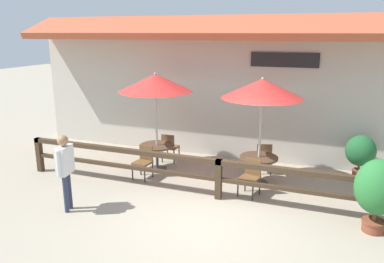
# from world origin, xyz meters

# --- Properties ---
(ground_plane) EXTENTS (60.00, 60.00, 0.00)m
(ground_plane) POSITION_xyz_m (0.00, 0.00, 0.00)
(ground_plane) COLOR #9E937F
(building_facade) EXTENTS (14.28, 1.49, 4.23)m
(building_facade) POSITION_xyz_m (0.00, 4.10, 2.16)
(building_facade) COLOR #BCB7A8
(building_facade) RESTS_ON ground
(patio_railing) EXTENTS (10.40, 0.14, 0.95)m
(patio_railing) POSITION_xyz_m (0.00, 1.05, 0.70)
(patio_railing) COLOR #3D2D1E
(patio_railing) RESTS_ON ground
(patio_umbrella_near) EXTENTS (1.97, 1.97, 2.71)m
(patio_umbrella_near) POSITION_xyz_m (-2.15, 2.30, 2.43)
(patio_umbrella_near) COLOR #B7B2A8
(patio_umbrella_near) RESTS_ON ground
(dining_table_near) EXTENTS (0.96, 0.96, 0.72)m
(dining_table_near) POSITION_xyz_m (-2.15, 2.30, 0.57)
(dining_table_near) COLOR #4C3826
(dining_table_near) RESTS_ON ground
(chair_near_streetside) EXTENTS (0.46, 0.46, 0.86)m
(chair_near_streetside) POSITION_xyz_m (-2.21, 1.60, 0.48)
(chair_near_streetside) COLOR brown
(chair_near_streetside) RESTS_ON ground
(chair_near_wallside) EXTENTS (0.43, 0.43, 0.86)m
(chair_near_wallside) POSITION_xyz_m (-2.07, 2.99, 0.48)
(chair_near_wallside) COLOR brown
(chair_near_wallside) RESTS_ON ground
(patio_umbrella_middle) EXTENTS (1.97, 1.97, 2.71)m
(patio_umbrella_middle) POSITION_xyz_m (0.69, 2.27, 2.43)
(patio_umbrella_middle) COLOR #B7B2A8
(patio_umbrella_middle) RESTS_ON ground
(dining_table_middle) EXTENTS (0.96, 0.96, 0.72)m
(dining_table_middle) POSITION_xyz_m (0.69, 2.27, 0.57)
(dining_table_middle) COLOR #4C3826
(dining_table_middle) RESTS_ON ground
(chair_middle_streetside) EXTENTS (0.51, 0.51, 0.86)m
(chair_middle_streetside) POSITION_xyz_m (0.64, 1.51, 0.48)
(chair_middle_streetside) COLOR brown
(chair_middle_streetside) RESTS_ON ground
(chair_middle_wallside) EXTENTS (0.50, 0.50, 0.86)m
(chair_middle_wallside) POSITION_xyz_m (0.70, 3.02, 0.48)
(chair_middle_wallside) COLOR brown
(chair_middle_wallside) RESTS_ON ground
(potted_plant_corner_fern) EXTENTS (0.87, 0.78, 1.47)m
(potted_plant_corner_fern) POSITION_xyz_m (3.23, 0.68, 0.87)
(potted_plant_corner_fern) COLOR brown
(potted_plant_corner_fern) RESTS_ON ground
(potted_plant_entrance_palm) EXTENTS (0.76, 0.68, 1.16)m
(potted_plant_entrance_palm) POSITION_xyz_m (3.10, 3.55, 0.72)
(potted_plant_entrance_palm) COLOR brown
(potted_plant_entrance_palm) RESTS_ON ground
(pedestrian) EXTENTS (0.29, 0.58, 1.69)m
(pedestrian) POSITION_xyz_m (-2.87, -0.64, 1.09)
(pedestrian) COLOR #2D334C
(pedestrian) RESTS_ON ground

